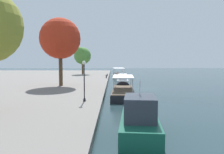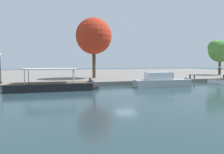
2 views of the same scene
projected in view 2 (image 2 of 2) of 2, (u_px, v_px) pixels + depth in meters
The scene contains 10 objects.
ground_plane at pixel (126, 93), 22.34m from camera, with size 220.00×220.00×0.00m, color #23383D.
dock_promenade at pixel (85, 74), 55.22m from camera, with size 120.00×55.00×0.65m, color slate.
tour_boat_1 at pixel (59, 87), 24.25m from camera, with size 11.92×3.45×3.94m.
motor_yacht_2 at pixel (165, 83), 28.12m from camera, with size 9.84×2.62×4.15m.
mooring_bollard_0 at pixel (190, 76), 33.93m from camera, with size 0.31×0.31×0.88m.
mooring_bollard_1 at pixel (224, 76), 36.16m from camera, with size 0.26×0.26×0.65m.
mooring_bollard_2 at pixel (194, 77), 34.28m from camera, with size 0.24×0.24×0.76m.
lamp_post at pixel (0, 66), 26.03m from camera, with size 0.38×0.38×4.33m.
tree_1 at pixel (93, 36), 35.74m from camera, with size 7.03×7.03×11.71m.
tree_2 at pixel (219, 51), 45.88m from camera, with size 5.47×5.42×8.67m.
Camera 2 is at (-8.00, -20.70, 3.60)m, focal length 29.35 mm.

